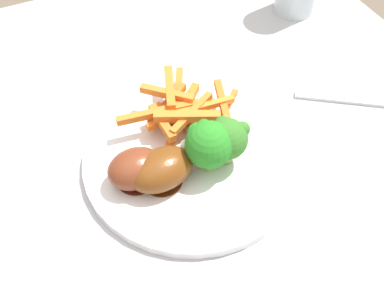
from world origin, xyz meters
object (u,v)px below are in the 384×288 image
at_px(chicken_drumstick_far, 139,167).
at_px(chicken_drumstick_near, 164,168).
at_px(fork, 363,102).
at_px(broccoli_floret_front, 227,138).
at_px(carrot_fries_pile, 183,111).
at_px(dinner_plate, 192,157).
at_px(broccoli_floret_middle, 208,144).
at_px(dining_table, 152,225).

bearing_deg(chicken_drumstick_far, chicken_drumstick_near, 151.92).
relative_size(chicken_drumstick_near, chicken_drumstick_far, 1.12).
distance_m(chicken_drumstick_near, fork, 0.31).
xyz_separation_m(broccoli_floret_front, carrot_fries_pile, (0.02, -0.08, -0.02)).
height_order(dinner_plate, carrot_fries_pile, carrot_fries_pile).
relative_size(chicken_drumstick_far, fork, 0.60).
bearing_deg(fork, chicken_drumstick_far, -146.29).
xyz_separation_m(broccoli_floret_front, fork, (-0.23, -0.02, -0.05)).
bearing_deg(dinner_plate, broccoli_floret_middle, 109.15).
bearing_deg(chicken_drumstick_far, carrot_fries_pile, -143.53).
bearing_deg(chicken_drumstick_near, chicken_drumstick_far, -28.08).
bearing_deg(fork, chicken_drumstick_near, -143.65).
bearing_deg(chicken_drumstick_far, broccoli_floret_middle, 167.51).
distance_m(dinner_plate, broccoli_floret_front, 0.06).
xyz_separation_m(carrot_fries_pile, chicken_drumstick_near, (0.06, 0.08, 0.00)).
height_order(chicken_drumstick_far, fork, chicken_drumstick_far).
xyz_separation_m(dining_table, broccoli_floret_middle, (-0.07, 0.02, 0.16)).
bearing_deg(dining_table, fork, 178.78).
xyz_separation_m(chicken_drumstick_far, fork, (-0.33, 0.00, -0.03)).
bearing_deg(chicken_drumstick_near, fork, -177.55).
xyz_separation_m(broccoli_floret_middle, chicken_drumstick_near, (0.05, -0.00, -0.02)).
relative_size(dining_table, fork, 5.07).
relative_size(dining_table, chicken_drumstick_far, 8.44).
height_order(carrot_fries_pile, chicken_drumstick_far, same).
distance_m(broccoli_floret_front, broccoli_floret_middle, 0.03).
bearing_deg(broccoli_floret_front, chicken_drumstick_near, -1.94).
relative_size(dinner_plate, broccoli_floret_middle, 3.89).
relative_size(carrot_fries_pile, fork, 0.90).
xyz_separation_m(broccoli_floret_front, chicken_drumstick_far, (0.11, -0.02, -0.02)).
bearing_deg(carrot_fries_pile, chicken_drumstick_far, 36.47).
bearing_deg(fork, dining_table, -147.32).
bearing_deg(chicken_drumstick_near, dining_table, -49.77).
distance_m(broccoli_floret_front, fork, 0.23).
bearing_deg(carrot_fries_pile, dining_table, 37.11).
relative_size(broccoli_floret_middle, fork, 0.37).
xyz_separation_m(chicken_drumstick_near, chicken_drumstick_far, (0.03, -0.01, -0.00)).
bearing_deg(broccoli_floret_middle, chicken_drumstick_far, -12.49).
xyz_separation_m(dining_table, broccoli_floret_front, (-0.10, 0.02, 0.16)).
distance_m(dining_table, carrot_fries_pile, 0.17).
height_order(dinner_plate, fork, dinner_plate).
relative_size(dinner_plate, chicken_drumstick_far, 2.40).
height_order(broccoli_floret_middle, fork, broccoli_floret_middle).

